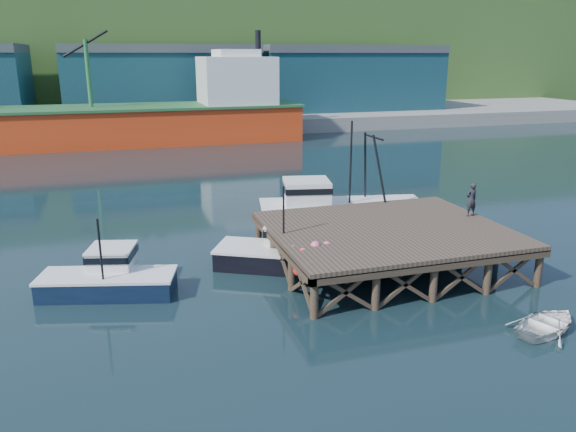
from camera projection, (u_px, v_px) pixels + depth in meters
name	position (u px, v px, depth m)	size (l,w,h in m)	color
ground	(286.00, 277.00, 28.17)	(300.00, 300.00, 0.00)	black
wharf	(388.00, 232.00, 29.03)	(12.00, 10.00, 2.62)	brown
far_quay	(161.00, 116.00, 92.12)	(160.00, 40.00, 2.00)	gray
warehouse_mid	(162.00, 83.00, 86.01)	(28.00, 16.00, 9.00)	#18464F
warehouse_right	(343.00, 81.00, 94.57)	(30.00, 16.00, 9.00)	#18464F
cargo_ship	(106.00, 118.00, 68.88)	(55.50, 10.00, 13.75)	red
hillside	(145.00, 53.00, 116.87)	(220.00, 50.00, 22.00)	#2D511E
boat_navy	(109.00, 277.00, 26.21)	(6.54, 4.20, 3.86)	#0E1C33
boat_black	(288.00, 251.00, 29.53)	(7.76, 6.59, 4.55)	black
trawler	(339.00, 209.00, 35.31)	(10.85, 5.67, 6.91)	tan
dinghy	(547.00, 323.00, 22.60)	(2.39, 3.35, 0.69)	white
dockworker	(471.00, 199.00, 30.97)	(0.69, 0.45, 1.88)	black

